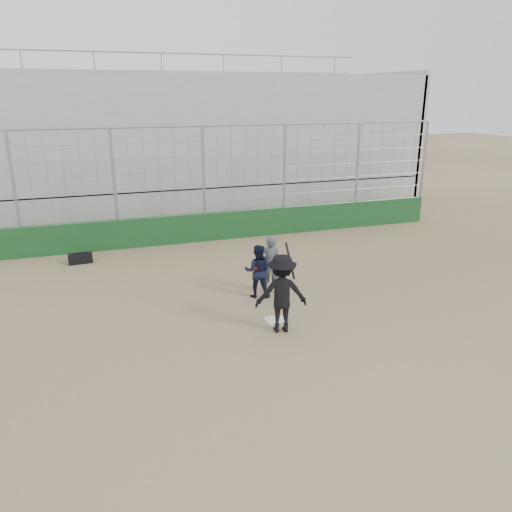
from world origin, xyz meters
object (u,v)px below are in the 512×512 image
object	(u,v)px
batter_at_plate	(281,293)
equipment_bag	(80,258)
umpire	(270,267)
catcher_crouched	(258,279)

from	to	relation	value
batter_at_plate	equipment_bag	xyz separation A→B (m)	(-4.23, 6.31, -0.73)
umpire	equipment_bag	size ratio (longest dim) A/B	1.93
batter_at_plate	catcher_crouched	distance (m)	2.01
umpire	equipment_bag	xyz separation A→B (m)	(-4.76, 4.16, -0.56)
equipment_bag	batter_at_plate	bearing A→B (deg)	-56.19
catcher_crouched	equipment_bag	bearing A→B (deg)	135.05
catcher_crouched	umpire	size ratio (longest dim) A/B	0.69
umpire	catcher_crouched	bearing A→B (deg)	44.97
batter_at_plate	umpire	bearing A→B (deg)	75.90
umpire	batter_at_plate	bearing A→B (deg)	97.48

